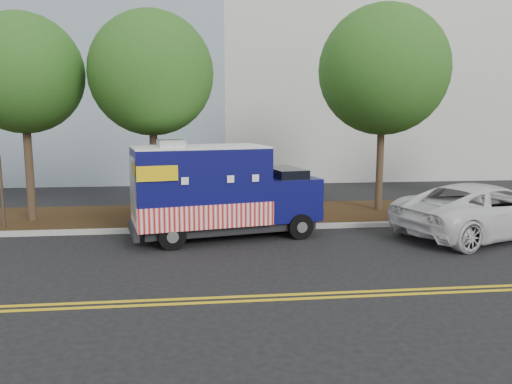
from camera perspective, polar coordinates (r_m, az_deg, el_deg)
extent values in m
plane|color=black|center=(14.45, -8.85, -5.79)|extent=(120.00, 120.00, 0.00)
cube|color=#9E9E99|center=(15.79, -8.66, -4.26)|extent=(120.00, 0.18, 0.15)
cube|color=black|center=(17.84, -8.42, -2.74)|extent=(120.00, 4.00, 0.15)
cube|color=gold|center=(10.21, -9.83, -12.02)|extent=(120.00, 0.10, 0.01)
cube|color=gold|center=(9.97, -9.92, -12.52)|extent=(120.00, 0.10, 0.01)
cylinder|color=#38281C|center=(17.95, -24.50, 2.80)|extent=(0.26, 0.26, 3.97)
sphere|color=#1E4E16|center=(17.92, -25.11, 12.18)|extent=(3.82, 3.82, 3.82)
cylinder|color=#38281C|center=(16.80, -11.55, 3.00)|extent=(0.26, 0.26, 3.94)
sphere|color=#1E4E16|center=(16.78, -11.87, 13.14)|extent=(3.98, 3.98, 3.98)
cylinder|color=#38281C|center=(18.85, 13.99, 3.69)|extent=(0.26, 0.26, 4.05)
sphere|color=#1E4E16|center=(18.85, 14.35, 13.35)|extent=(4.62, 4.62, 4.62)
cube|color=#473828|center=(17.28, -27.01, -0.20)|extent=(0.06, 0.06, 2.40)
cube|color=black|center=(14.93, -3.31, -3.74)|extent=(5.26, 2.70, 0.25)
cube|color=#0A0B49|center=(14.53, -6.43, 0.83)|extent=(4.11, 2.79, 2.15)
cube|color=red|center=(14.65, -6.38, -2.12)|extent=(4.15, 2.85, 0.67)
cube|color=white|center=(14.42, -6.50, 5.14)|extent=(4.11, 2.79, 0.05)
cube|color=#B7B7BA|center=(14.27, -9.69, 5.50)|extent=(0.85, 0.85, 0.20)
cube|color=#0A0B49|center=(15.38, 3.45, -0.55)|extent=(1.98, 2.22, 1.25)
cube|color=black|center=(15.28, 3.31, 1.66)|extent=(1.24, 1.89, 0.58)
cube|color=black|center=(15.78, 6.22, -1.90)|extent=(0.44, 1.77, 0.27)
cube|color=black|center=(14.48, -13.84, -4.27)|extent=(0.57, 2.01, 0.25)
cube|color=#B7B7BA|center=(14.26, -13.92, 0.66)|extent=(0.37, 1.59, 1.70)
cube|color=#B7B7BA|center=(15.61, -6.28, 1.55)|extent=(1.59, 0.37, 0.99)
cube|color=yellow|center=(13.20, -11.21, 2.08)|extent=(1.06, 0.24, 0.40)
cube|color=yellow|center=(15.31, -12.23, 2.95)|extent=(1.06, 0.24, 0.40)
cylinder|color=black|center=(14.73, 5.07, -3.93)|extent=(0.79, 0.40, 0.75)
cylinder|color=black|center=(16.38, 2.53, -2.61)|extent=(0.79, 0.40, 0.75)
cylinder|color=black|center=(13.70, -9.58, -4.99)|extent=(0.79, 0.40, 0.75)
cylinder|color=black|center=(15.47, -10.64, -3.44)|extent=(0.79, 0.40, 0.75)
imported|color=silver|center=(16.44, 24.76, -1.89)|extent=(6.28, 4.33, 1.59)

